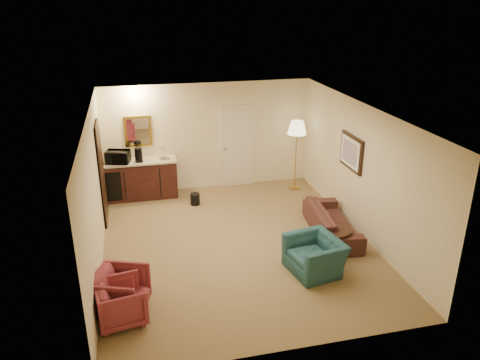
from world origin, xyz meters
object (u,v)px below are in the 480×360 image
object	(u,v)px
coffee_table	(331,241)
microwave	(118,156)
rose_chair_far	(121,290)
waste_bin	(195,199)
coffee_maker	(139,155)
rose_chair_near	(121,301)
wetbar_cabinet	(142,179)
sofa	(332,218)
floor_lamp	(296,155)
teal_armchair	(315,250)

from	to	relation	value
coffee_table	microwave	xyz separation A→B (m)	(-3.80, 3.37, 0.87)
rose_chair_far	microwave	bearing A→B (deg)	20.55
waste_bin	coffee_maker	xyz separation A→B (m)	(-1.18, 0.65, 0.95)
rose_chair_near	microwave	distance (m)	4.57
rose_chair_far	wetbar_cabinet	bearing A→B (deg)	13.95
wetbar_cabinet	rose_chair_far	size ratio (longest dim) A/B	2.20
sofa	rose_chair_near	world-z (taller)	sofa
sofa	floor_lamp	bearing A→B (deg)	4.48
rose_chair_near	coffee_table	size ratio (longest dim) A/B	0.90
rose_chair_far	coffee_maker	world-z (taller)	coffee_maker
teal_armchair	waste_bin	distance (m)	3.62
wetbar_cabinet	teal_armchair	size ratio (longest dim) A/B	1.75
waste_bin	teal_armchair	bearing A→B (deg)	-63.38
rose_chair_near	microwave	size ratio (longest dim) A/B	1.35
wetbar_cabinet	microwave	size ratio (longest dim) A/B	3.17
rose_chair_near	waste_bin	xyz separation A→B (m)	(1.64, 3.84, -0.21)
wetbar_cabinet	rose_chair_far	bearing A→B (deg)	-96.60
sofa	coffee_maker	world-z (taller)	coffee_maker
waste_bin	floor_lamp	bearing A→B (deg)	8.92
wetbar_cabinet	microwave	xyz separation A→B (m)	(-0.50, -0.05, 0.64)
wetbar_cabinet	rose_chair_near	bearing A→B (deg)	-96.26
teal_armchair	coffee_maker	bearing A→B (deg)	-154.75
wetbar_cabinet	coffee_table	xyz separation A→B (m)	(3.30, -3.42, -0.24)
teal_armchair	coffee_table	distance (m)	0.79
rose_chair_far	microwave	xyz separation A→B (m)	(0.00, 4.27, 0.72)
floor_lamp	coffee_table	bearing A→B (deg)	-97.04
teal_armchair	coffee_maker	size ratio (longest dim) A/B	2.90
waste_bin	microwave	size ratio (longest dim) A/B	0.52
rose_chair_near	microwave	xyz separation A→B (m)	(0.00, 4.51, 0.75)
coffee_table	microwave	bearing A→B (deg)	138.48
sofa	teal_armchair	xyz separation A→B (m)	(-0.84, -1.18, 0.04)
coffee_maker	floor_lamp	bearing A→B (deg)	-14.39
sofa	teal_armchair	world-z (taller)	teal_armchair
sofa	rose_chair_far	world-z (taller)	rose_chair_far
rose_chair_far	rose_chair_near	bearing A→B (deg)	-159.45
teal_armchair	rose_chair_near	bearing A→B (deg)	-89.94
sofa	microwave	bearing A→B (deg)	62.95
wetbar_cabinet	rose_chair_far	world-z (taller)	wetbar_cabinet
microwave	coffee_table	bearing A→B (deg)	-25.65
sofa	rose_chair_near	bearing A→B (deg)	120.08
wetbar_cabinet	rose_chair_near	size ratio (longest dim) A/B	2.35
rose_chair_far	microwave	distance (m)	4.33
sofa	coffee_table	world-z (taller)	sofa
waste_bin	rose_chair_near	bearing A→B (deg)	-113.10
rose_chair_near	microwave	world-z (taller)	microwave
microwave	floor_lamp	bearing A→B (deg)	12.20
coffee_table	microwave	size ratio (longest dim) A/B	1.49
wetbar_cabinet	floor_lamp	bearing A→B (deg)	-4.96
wetbar_cabinet	coffee_table	world-z (taller)	wetbar_cabinet
rose_chair_far	waste_bin	size ratio (longest dim) A/B	2.78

